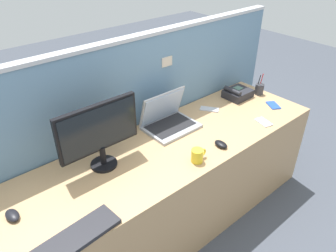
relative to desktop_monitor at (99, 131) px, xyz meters
name	(u,v)px	position (x,y,z in m)	size (l,w,h in m)	color
ground_plane	(172,218)	(0.46, -0.12, -0.95)	(10.00, 10.00, 0.00)	#424751
desk	(172,184)	(0.46, -0.12, -0.59)	(2.29, 0.69, 0.71)	tan
cubicle_divider	(139,125)	(0.46, 0.27, -0.27)	(2.70, 0.08, 1.35)	#6084A3
desktop_monitor	(99,131)	(0.00, 0.00, 0.00)	(0.50, 0.16, 0.41)	black
laptop	(168,119)	(0.58, 0.08, -0.18)	(0.36, 0.28, 0.26)	#9EA0A8
desk_phone	(237,93)	(1.32, 0.05, -0.20)	(0.22, 0.18, 0.10)	#232328
keyboard_main	(75,238)	(-0.39, -0.40, -0.23)	(0.43, 0.14, 0.02)	#232328
computer_mouse_right_hand	(221,144)	(0.69, -0.34, -0.22)	(0.06, 0.10, 0.03)	black
computer_mouse_left_hand	(12,215)	(-0.56, -0.07, -0.22)	(0.06, 0.10, 0.03)	black
pen_cup	(259,89)	(1.51, -0.03, -0.19)	(0.07, 0.07, 0.18)	#333338
cell_phone_white_slab	(263,122)	(1.15, -0.34, -0.24)	(0.07, 0.13, 0.01)	silver
cell_phone_silver_slab	(209,109)	(0.99, 0.05, -0.24)	(0.07, 0.15, 0.01)	#B7BAC1
cell_phone_blue_case	(273,105)	(1.43, -0.24, -0.24)	(0.07, 0.13, 0.01)	blue
coffee_mug	(197,155)	(0.46, -0.35, -0.20)	(0.11, 0.07, 0.09)	yellow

